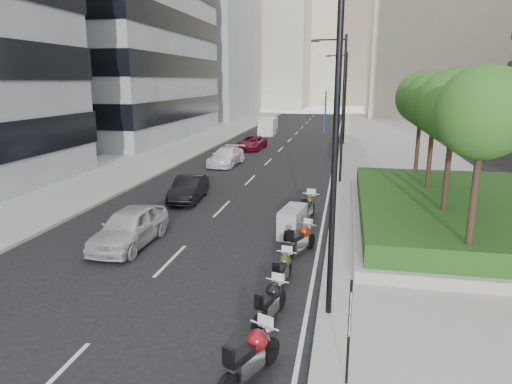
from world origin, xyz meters
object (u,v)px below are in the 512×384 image
(car_d, at_px, (252,143))
(motorcycle_1, at_px, (251,356))
(motorcycle_4, at_px, (301,240))
(car_c, at_px, (226,156))
(motorcycle_2, at_px, (270,303))
(delivery_van, at_px, (268,127))
(motorcycle_3, at_px, (283,270))
(lamp_post_2, at_px, (344,94))
(car_a, at_px, (130,227))
(lamp_post_0, at_px, (330,134))
(car_b, at_px, (189,189))
(parking_sign, at_px, (349,327))
(lamp_post_1, at_px, (341,102))
(motorcycle_5, at_px, (293,222))
(motorcycle_6, at_px, (308,208))

(car_d, bearing_deg, motorcycle_1, -74.98)
(motorcycle_4, distance_m, car_c, 18.92)
(motorcycle_2, distance_m, car_c, 23.56)
(motorcycle_4, bearing_deg, motorcycle_1, -158.00)
(delivery_van, bearing_deg, motorcycle_3, -81.01)
(lamp_post_2, bearing_deg, car_a, -104.20)
(lamp_post_0, distance_m, delivery_van, 43.68)
(lamp_post_2, distance_m, car_b, 25.39)
(motorcycle_2, height_order, motorcycle_4, motorcycle_4)
(lamp_post_0, height_order, parking_sign, lamp_post_0)
(lamp_post_1, distance_m, lamp_post_2, 18.00)
(lamp_post_1, relative_size, motorcycle_3, 4.52)
(motorcycle_3, distance_m, motorcycle_4, 2.85)
(lamp_post_1, distance_m, car_a, 15.60)
(car_b, xyz_separation_m, car_d, (-0.49, 19.14, -0.02))
(motorcycle_5, bearing_deg, motorcycle_3, -168.26)
(lamp_post_0, xyz_separation_m, motorcycle_5, (-1.63, 6.59, -4.46))
(motorcycle_2, xyz_separation_m, car_a, (-6.41, 4.73, 0.21))
(motorcycle_1, distance_m, motorcycle_2, 2.58)
(motorcycle_6, xyz_separation_m, car_d, (-7.16, 21.60, 0.01))
(motorcycle_2, distance_m, motorcycle_6, 9.33)
(lamp_post_1, xyz_separation_m, car_b, (-7.83, -5.75, -4.41))
(parking_sign, bearing_deg, motorcycle_4, 102.90)
(car_a, relative_size, car_d, 0.96)
(motorcycle_1, bearing_deg, lamp_post_2, 22.04)
(motorcycle_4, xyz_separation_m, car_a, (-6.72, -0.34, 0.18))
(lamp_post_2, distance_m, motorcycle_3, 33.63)
(delivery_van, bearing_deg, car_b, -89.52)
(motorcycle_2, bearing_deg, motorcycle_6, 13.43)
(lamp_post_1, distance_m, motorcycle_3, 16.01)
(car_b, bearing_deg, motorcycle_1, -70.15)
(motorcycle_4, bearing_deg, car_a, 117.25)
(motorcycle_2, relative_size, car_d, 0.43)
(lamp_post_2, relative_size, motorcycle_4, 4.48)
(parking_sign, relative_size, car_c, 0.53)
(car_b, height_order, car_c, car_c)
(lamp_post_1, xyz_separation_m, motorcycle_5, (-1.63, -10.41, -4.46))
(motorcycle_3, bearing_deg, car_d, 22.00)
(motorcycle_6, xyz_separation_m, delivery_van, (-7.69, 33.76, 0.27))
(lamp_post_1, distance_m, car_d, 16.38)
(motorcycle_6, bearing_deg, motorcycle_3, -173.03)
(motorcycle_5, xyz_separation_m, car_c, (-6.91, 15.33, 0.08))
(lamp_post_2, xyz_separation_m, motorcycle_5, (-1.63, -28.41, -4.46))
(lamp_post_2, bearing_deg, car_d, -151.07)
(motorcycle_2, relative_size, motorcycle_3, 1.00)
(motorcycle_1, bearing_deg, car_b, 48.31)
(motorcycle_4, distance_m, motorcycle_6, 4.26)
(lamp_post_0, height_order, delivery_van, lamp_post_0)
(motorcycle_1, xyz_separation_m, motorcycle_2, (-0.00, 2.58, -0.05))
(lamp_post_2, distance_m, motorcycle_5, 28.81)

